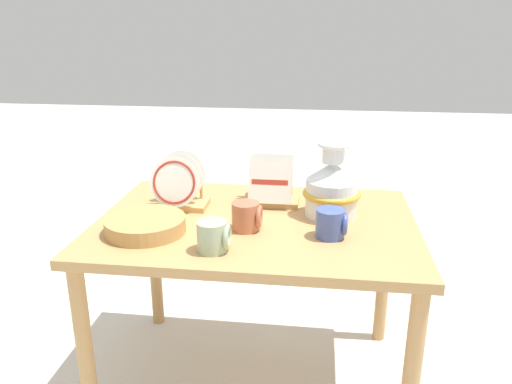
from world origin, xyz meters
TOP-DOWN VIEW (x-y plane):
  - ground_plane at (0.00, 0.00)m, footprint 14.00×14.00m
  - display_table at (0.00, 0.00)m, footprint 1.18×0.84m
  - ceramic_vase at (0.28, 0.08)m, footprint 0.22×0.22m
  - dish_rack_round_plates at (-0.32, 0.09)m, footprint 0.22×0.17m
  - dish_rack_square_plates at (0.04, 0.18)m, footprint 0.22×0.16m
  - wicker_charger_stack at (-0.37, -0.16)m, footprint 0.28×0.28m
  - mug_terracotta_glaze at (-0.02, -0.10)m, footprint 0.11×0.10m
  - mug_cobalt_glaze at (0.28, -0.13)m, footprint 0.11×0.10m
  - mug_sage_glaze at (-0.10, -0.28)m, footprint 0.11×0.10m

SIDE VIEW (x-z plane):
  - ground_plane at x=0.00m, z-range 0.00..0.00m
  - display_table at x=0.00m, z-range 0.27..1.00m
  - wicker_charger_stack at x=-0.37m, z-range 0.72..0.78m
  - mug_terracotta_glaze at x=-0.02m, z-range 0.72..0.83m
  - mug_cobalt_glaze at x=0.28m, z-range 0.72..0.83m
  - mug_sage_glaze at x=-0.10m, z-range 0.72..0.83m
  - dish_rack_square_plates at x=0.04m, z-range 0.70..0.89m
  - dish_rack_round_plates at x=-0.32m, z-range 0.70..0.91m
  - ceramic_vase at x=0.28m, z-range 0.69..0.98m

